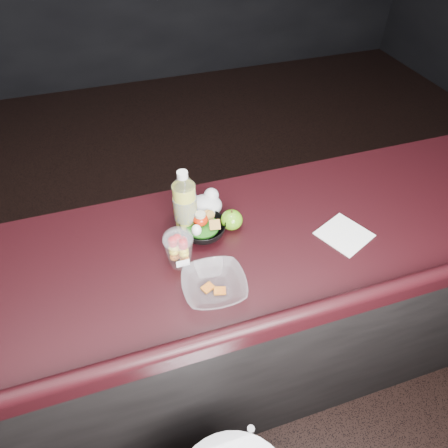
{
  "coord_description": "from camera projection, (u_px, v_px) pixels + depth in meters",
  "views": [
    {
      "loc": [
        -0.2,
        -0.61,
        2.05
      ],
      "look_at": [
        0.1,
        0.32,
        1.1
      ],
      "focal_mm": 32.0,
      "sensor_mm": 36.0,
      "label": 1
    }
  ],
  "objects": [
    {
      "name": "snack_bowl",
      "position": [
        203.0,
        228.0,
        1.42
      ],
      "size": [
        0.17,
        0.17,
        0.09
      ],
      "rotation": [
        0.0,
        0.0,
        -0.06
      ],
      "color": "black",
      "rests_on": "counter"
    },
    {
      "name": "takeout_bowl",
      "position": [
        214.0,
        286.0,
        1.25
      ],
      "size": [
        0.21,
        0.21,
        0.05
      ],
      "rotation": [
        0.0,
        0.0,
        -0.07
      ],
      "color": "silver",
      "rests_on": "counter"
    },
    {
      "name": "green_apple",
      "position": [
        232.0,
        220.0,
        1.44
      ],
      "size": [
        0.08,
        0.08,
        0.08
      ],
      "color": "#33850F",
      "rests_on": "counter"
    },
    {
      "name": "lemonade_bottle",
      "position": [
        185.0,
        206.0,
        1.4
      ],
      "size": [
        0.08,
        0.08,
        0.25
      ],
      "color": "gold",
      "rests_on": "counter"
    },
    {
      "name": "paper_napkin",
      "position": [
        344.0,
        234.0,
        1.44
      ],
      "size": [
        0.21,
        0.21,
        0.0
      ],
      "primitive_type": "cube",
      "rotation": [
        0.0,
        0.0,
        0.42
      ],
      "color": "white",
      "rests_on": "counter"
    },
    {
      "name": "counter",
      "position": [
        203.0,
        329.0,
        1.74
      ],
      "size": [
        4.06,
        0.71,
        1.02
      ],
      "color": "black",
      "rests_on": "ground"
    },
    {
      "name": "ground",
      "position": [
        224.0,
        440.0,
        1.89
      ],
      "size": [
        8.0,
        8.0,
        0.0
      ],
      "primitive_type": "plane",
      "color": "black",
      "rests_on": "ground"
    },
    {
      "name": "room_shell",
      "position": [
        223.0,
        36.0,
        0.62
      ],
      "size": [
        8.0,
        8.0,
        8.0
      ],
      "color": "black",
      "rests_on": "ground"
    },
    {
      "name": "plastic_bag",
      "position": [
        205.0,
        205.0,
        1.49
      ],
      "size": [
        0.13,
        0.11,
        0.1
      ],
      "color": "silver",
      "rests_on": "counter"
    },
    {
      "name": "fruit_cup",
      "position": [
        179.0,
        248.0,
        1.3
      ],
      "size": [
        0.1,
        0.1,
        0.14
      ],
      "color": "white",
      "rests_on": "counter"
    }
  ]
}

